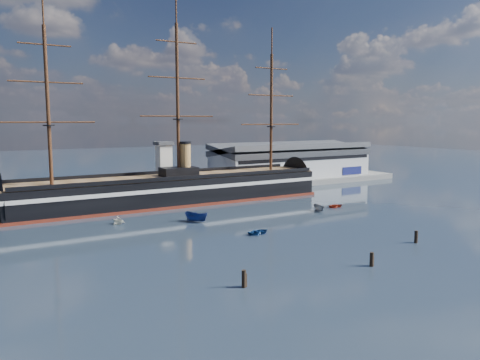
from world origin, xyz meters
TOP-DOWN VIEW (x-y plane):
  - ground at (0.00, 40.00)m, footprint 600.00×600.00m
  - quay at (10.00, 76.00)m, footprint 180.00×18.00m
  - warehouse at (58.00, 80.00)m, footprint 63.00×21.00m
  - quay_tower at (3.00, 73.00)m, footprint 5.00×5.00m
  - warship at (-1.69, 60.00)m, footprint 112.98×17.45m
  - motorboat_a at (-5.04, 34.86)m, footprint 7.64×5.73m
  - motorboat_b at (0.75, 17.50)m, footprint 1.51×3.14m
  - motorboat_c at (27.79, 29.54)m, footprint 5.75×3.07m
  - motorboat_d at (-21.19, 42.15)m, footprint 6.18×4.43m
  - motorboat_e at (35.61, 31.50)m, footprint 1.30×2.78m
  - piling_near_left at (-18.59, -7.31)m, footprint 0.64×0.64m
  - piling_near_mid at (4.10, -10.03)m, footprint 0.64×0.64m
  - piling_near_right at (22.45, -4.32)m, footprint 0.64×0.64m

SIDE VIEW (x-z plane):
  - ground at x=0.00m, z-range 0.00..0.00m
  - quay at x=10.00m, z-range -1.00..1.00m
  - motorboat_a at x=-5.04m, z-range -1.45..1.45m
  - motorboat_b at x=0.75m, z-range -0.71..0.71m
  - motorboat_c at x=27.79m, z-range -1.09..1.09m
  - motorboat_d at x=-21.19m, z-range -1.04..1.04m
  - motorboat_e at x=35.61m, z-range -0.63..0.63m
  - piling_near_left at x=-18.59m, z-range -1.62..1.62m
  - piling_near_mid at x=4.10m, z-range -1.51..1.51m
  - piling_near_right at x=22.45m, z-range -1.56..1.56m
  - warship at x=-1.69m, z-range -22.93..31.01m
  - warehouse at x=58.00m, z-range 2.18..13.78m
  - quay_tower at x=3.00m, z-range 2.25..17.25m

